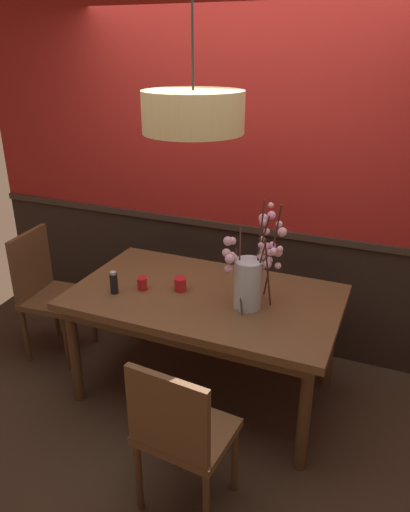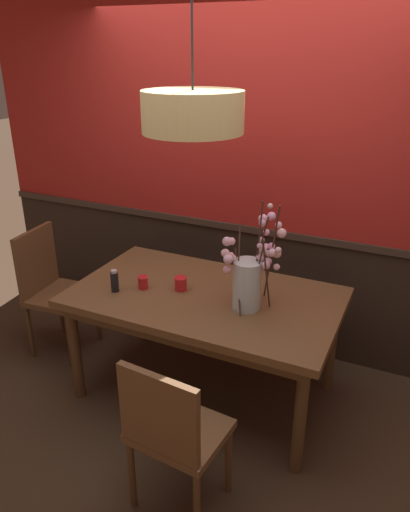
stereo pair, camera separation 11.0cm
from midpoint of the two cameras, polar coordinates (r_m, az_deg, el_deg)
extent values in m
plane|color=#422D1E|center=(3.56, 0.92, -15.47)|extent=(24.00, 24.00, 0.00)
cube|color=#2D2119|center=(3.97, 5.93, -3.21)|extent=(4.57, 0.12, 0.94)
cube|color=#3E2E24|center=(3.77, 6.18, 3.40)|extent=(4.57, 0.14, 0.05)
cube|color=#B2231E|center=(3.56, 6.96, 18.70)|extent=(4.57, 0.12, 2.03)
cube|color=brown|center=(3.15, 1.01, -4.87)|extent=(1.71, 1.00, 0.05)
cube|color=brown|center=(3.18, 1.00, -5.90)|extent=(1.60, 0.89, 0.08)
cylinder|color=brown|center=(3.41, -13.98, -10.78)|extent=(0.07, 0.07, 0.72)
cylinder|color=brown|center=(2.86, 12.17, -18.25)|extent=(0.07, 0.07, 0.72)
cylinder|color=brown|center=(3.97, -6.71, -5.00)|extent=(0.07, 0.07, 0.72)
cylinder|color=brown|center=(3.51, 15.43, -9.90)|extent=(0.07, 0.07, 0.72)
cube|color=brown|center=(4.07, 2.79, -2.66)|extent=(0.42, 0.42, 0.04)
cube|color=brown|center=(4.13, 3.74, 1.20)|extent=(0.39, 0.05, 0.41)
cylinder|color=brown|center=(3.98, 4.19, -7.17)|extent=(0.04, 0.04, 0.43)
cylinder|color=brown|center=(4.09, -0.42, -6.22)|extent=(0.04, 0.04, 0.43)
cylinder|color=brown|center=(4.27, 5.73, -4.97)|extent=(0.04, 0.04, 0.43)
cylinder|color=brown|center=(4.37, 1.40, -4.15)|extent=(0.04, 0.04, 0.43)
cube|color=brown|center=(3.90, -15.68, -4.49)|extent=(0.45, 0.49, 0.04)
cube|color=brown|center=(3.90, -18.35, -0.52)|extent=(0.07, 0.43, 0.49)
cylinder|color=brown|center=(4.07, -11.68, -6.81)|extent=(0.04, 0.04, 0.45)
cylinder|color=brown|center=(3.79, -14.74, -9.53)|extent=(0.04, 0.04, 0.45)
cylinder|color=brown|center=(4.25, -15.79, -5.87)|extent=(0.04, 0.04, 0.45)
cylinder|color=brown|center=(3.99, -19.00, -8.36)|extent=(0.04, 0.04, 0.45)
cube|color=brown|center=(3.92, 9.44, -3.75)|extent=(0.44, 0.43, 0.04)
cube|color=brown|center=(3.99, 10.39, 0.48)|extent=(0.41, 0.04, 0.44)
cylinder|color=brown|center=(3.85, 11.18, -8.61)|extent=(0.04, 0.04, 0.45)
cylinder|color=brown|center=(3.93, 5.85, -7.54)|extent=(0.04, 0.04, 0.45)
cylinder|color=brown|center=(4.16, 12.37, -6.17)|extent=(0.04, 0.04, 0.45)
cylinder|color=brown|center=(4.23, 7.42, -5.24)|extent=(0.04, 0.04, 0.45)
cube|color=brown|center=(2.60, -1.65, -19.77)|extent=(0.48, 0.42, 0.04)
cube|color=brown|center=(2.34, -4.06, -18.03)|extent=(0.43, 0.07, 0.43)
cylinder|color=brown|center=(2.94, -3.25, -19.97)|extent=(0.04, 0.04, 0.43)
cylinder|color=brown|center=(2.81, 3.98, -22.68)|extent=(0.04, 0.04, 0.43)
cylinder|color=brown|center=(2.76, -7.30, -23.89)|extent=(0.04, 0.04, 0.43)
cylinder|color=brown|center=(2.61, 0.40, -27.21)|extent=(0.04, 0.04, 0.43)
cylinder|color=silver|center=(2.93, 6.00, -3.38)|extent=(0.17, 0.17, 0.31)
cylinder|color=silver|center=(2.98, 5.90, -5.39)|extent=(0.15, 0.15, 0.07)
cylinder|color=#472D23|center=(2.85, 7.26, 0.13)|extent=(0.08, 0.10, 0.69)
sphere|color=#FCB8BC|center=(2.87, 7.86, 0.67)|extent=(0.05, 0.05, 0.05)
sphere|color=#EDABD0|center=(2.81, 7.52, 1.19)|extent=(0.03, 0.03, 0.03)
sphere|color=#F4A7C5|center=(2.79, 7.85, 3.81)|extent=(0.04, 0.04, 0.04)
sphere|color=#F7B8BD|center=(2.78, 8.76, 5.79)|extent=(0.03, 0.03, 0.03)
sphere|color=beige|center=(2.86, 7.44, -0.07)|extent=(0.04, 0.04, 0.04)
sphere|color=#ECB6CB|center=(2.86, 7.64, -0.16)|extent=(0.04, 0.04, 0.04)
cylinder|color=#472D23|center=(2.83, 8.30, -2.22)|extent=(0.01, 0.20, 0.51)
sphere|color=#E6A9BD|center=(2.73, 9.71, 0.67)|extent=(0.04, 0.04, 0.04)
sphere|color=#F5B4BB|center=(2.79, 9.52, 0.27)|extent=(0.05, 0.05, 0.05)
sphere|color=#ECB9CC|center=(2.76, 9.02, 0.37)|extent=(0.05, 0.05, 0.05)
sphere|color=#FABCC8|center=(2.81, 9.49, -1.28)|extent=(0.04, 0.04, 0.04)
sphere|color=#ECA8CE|center=(2.81, 8.27, -1.08)|extent=(0.05, 0.05, 0.05)
cylinder|color=#472D23|center=(2.89, 4.95, -3.05)|extent=(0.12, 0.17, 0.36)
sphere|color=#F5A5C5|center=(2.84, 3.69, -1.61)|extent=(0.05, 0.05, 0.05)
sphere|color=#F7B7C0|center=(2.84, 3.50, 0.34)|extent=(0.05, 0.05, 0.05)
sphere|color=#EBB3D3|center=(2.79, 3.84, -0.40)|extent=(0.06, 0.06, 0.06)
cylinder|color=#472D23|center=(2.90, 7.14, -2.05)|extent=(0.13, 0.17, 0.45)
sphere|color=#F1AECB|center=(2.92, 7.68, -1.58)|extent=(0.03, 0.03, 0.03)
sphere|color=#F5BCC5|center=(2.89, 7.18, -0.83)|extent=(0.04, 0.04, 0.04)
sphere|color=#ECB8C6|center=(2.84, 7.88, 0.56)|extent=(0.05, 0.05, 0.05)
sphere|color=#F0B3CD|center=(2.87, 8.44, -0.63)|extent=(0.05, 0.05, 0.05)
sphere|color=#EBA6C7|center=(2.89, 8.18, 0.95)|extent=(0.05, 0.05, 0.05)
sphere|color=#FCA7CE|center=(2.87, 8.89, 1.13)|extent=(0.04, 0.04, 0.04)
cylinder|color=#472D23|center=(2.88, 5.00, -1.41)|extent=(0.05, 0.12, 0.52)
sphere|color=#EFAFCA|center=(2.82, 3.69, 1.71)|extent=(0.05, 0.05, 0.05)
sphere|color=#FEB0C0|center=(2.83, 4.19, 0.11)|extent=(0.03, 0.03, 0.03)
sphere|color=beige|center=(2.84, 4.39, -0.23)|extent=(0.04, 0.04, 0.04)
sphere|color=#FDACC1|center=(2.83, 4.24, 1.73)|extent=(0.05, 0.05, 0.05)
cylinder|color=#472D23|center=(2.89, 8.85, 0.20)|extent=(0.14, 0.23, 0.68)
sphere|color=#EBBAC9|center=(2.87, 9.36, 0.36)|extent=(0.04, 0.04, 0.04)
sphere|color=#F1B1BE|center=(2.86, 8.61, 0.29)|extent=(0.04, 0.04, 0.04)
sphere|color=#E8ACBE|center=(2.85, 9.70, 3.58)|extent=(0.04, 0.04, 0.04)
sphere|color=#F7B3C2|center=(2.84, 10.05, 2.65)|extent=(0.06, 0.06, 0.06)
cylinder|color=#472D23|center=(2.93, 7.16, -0.35)|extent=(0.16, 0.11, 0.58)
sphere|color=#FAA8C5|center=(2.89, 8.27, 2.75)|extent=(0.04, 0.04, 0.04)
sphere|color=#F4A7D2|center=(2.91, 8.86, 4.61)|extent=(0.05, 0.05, 0.05)
sphere|color=#FBAACE|center=(2.88, 7.89, 4.31)|extent=(0.06, 0.06, 0.06)
sphere|color=beige|center=(2.91, 7.76, 1.02)|extent=(0.03, 0.03, 0.03)
sphere|color=beige|center=(2.90, 7.72, 1.87)|extent=(0.04, 0.04, 0.04)
cylinder|color=red|center=(3.17, -1.87, -3.24)|extent=(0.08, 0.08, 0.09)
torus|color=red|center=(3.15, -1.88, -2.56)|extent=(0.08, 0.08, 0.01)
cylinder|color=silver|center=(3.18, -1.87, -3.46)|extent=(0.05, 0.05, 0.05)
cylinder|color=red|center=(3.21, -6.28, -3.08)|extent=(0.06, 0.06, 0.08)
torus|color=red|center=(3.20, -6.31, -2.46)|extent=(0.07, 0.07, 0.01)
cylinder|color=silver|center=(3.22, -6.27, -3.28)|extent=(0.04, 0.04, 0.04)
cylinder|color=black|center=(3.19, -9.54, -3.02)|extent=(0.05, 0.05, 0.13)
cylinder|color=beige|center=(3.16, -9.63, -1.80)|extent=(0.04, 0.04, 0.02)
cylinder|color=tan|center=(2.75, -0.24, 16.48)|extent=(0.56, 0.56, 0.22)
sphere|color=#F9EAB7|center=(2.75, -0.24, 15.79)|extent=(0.14, 0.14, 0.14)
camera|label=1|loc=(0.06, -88.96, 0.45)|focal=34.23mm
camera|label=2|loc=(0.06, 91.04, -0.45)|focal=34.23mm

